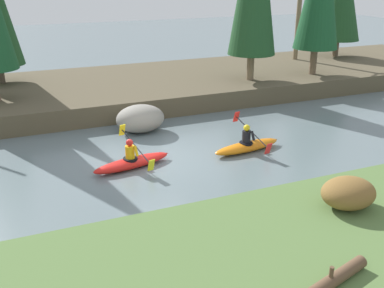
% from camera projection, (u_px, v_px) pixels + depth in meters
% --- Properties ---
extents(ground_plane, '(90.00, 90.00, 0.00)m').
position_uv_depth(ground_plane, '(158.00, 158.00, 15.44)').
color(ground_plane, slate).
extents(riverbank_near, '(44.00, 5.40, 0.78)m').
position_uv_depth(riverbank_near, '(276.00, 274.00, 8.94)').
color(riverbank_near, '#56753D').
rests_on(riverbank_near, ground).
extents(riverbank_far, '(44.00, 8.31, 0.88)m').
position_uv_depth(riverbank_far, '(104.00, 91.00, 22.39)').
color(riverbank_far, brown).
rests_on(riverbank_far, ground).
extents(bare_tree_mid_upstream, '(3.04, 3.01, 5.48)m').
position_uv_depth(bare_tree_mid_upstream, '(298.00, 16.00, 27.17)').
color(bare_tree_mid_upstream, '#7A664C').
rests_on(bare_tree_mid_upstream, riverbank_far).
extents(shrub_clump_second, '(1.34, 1.12, 0.73)m').
position_uv_depth(shrub_clump_second, '(348.00, 193.00, 10.57)').
color(shrub_clump_second, brown).
rests_on(shrub_clump_second, riverbank_near).
extents(kayaker_lead, '(2.80, 2.07, 1.20)m').
position_uv_depth(kayaker_lead, '(248.00, 145.00, 16.00)').
color(kayaker_lead, orange).
rests_on(kayaker_lead, ground).
extents(kayaker_middle, '(2.79, 2.06, 1.20)m').
position_uv_depth(kayaker_middle, '(133.00, 161.00, 14.65)').
color(kayaker_middle, red).
rests_on(kayaker_middle, ground).
extents(boulder_midstream, '(1.94, 1.52, 1.10)m').
position_uv_depth(boulder_midstream, '(140.00, 119.00, 17.82)').
color(boulder_midstream, gray).
rests_on(boulder_midstream, ground).
extents(driftwood_log, '(2.35, 0.88, 0.44)m').
position_uv_depth(driftwood_log, '(323.00, 287.00, 7.79)').
color(driftwood_log, brown).
rests_on(driftwood_log, riverbank_near).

